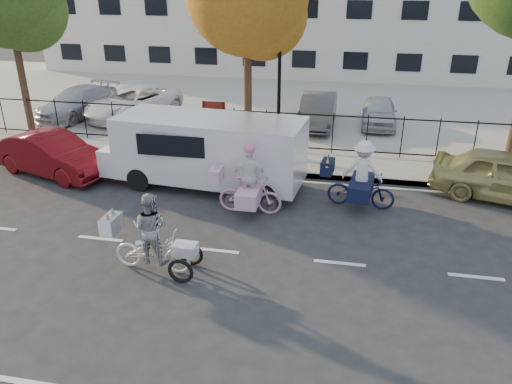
% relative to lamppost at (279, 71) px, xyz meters
% --- Properties ---
extents(ground, '(120.00, 120.00, 0.00)m').
position_rel_lamppost_xyz_m(ground, '(-0.50, -6.80, -3.11)').
color(ground, '#333334').
extents(road_markings, '(60.00, 9.52, 0.01)m').
position_rel_lamppost_xyz_m(road_markings, '(-0.50, -6.80, -3.11)').
color(road_markings, silver).
rests_on(road_markings, ground).
extents(curb, '(60.00, 0.10, 0.15)m').
position_rel_lamppost_xyz_m(curb, '(-0.50, -1.75, -3.04)').
color(curb, '#A8A399').
rests_on(curb, ground).
extents(sidewalk, '(60.00, 2.20, 0.15)m').
position_rel_lamppost_xyz_m(sidewalk, '(-0.50, -0.70, -3.04)').
color(sidewalk, '#A8A399').
rests_on(sidewalk, ground).
extents(parking_lot, '(60.00, 15.60, 0.15)m').
position_rel_lamppost_xyz_m(parking_lot, '(-0.50, 8.20, -3.04)').
color(parking_lot, '#A8A399').
rests_on(parking_lot, ground).
extents(iron_fence, '(58.00, 0.06, 1.50)m').
position_rel_lamppost_xyz_m(iron_fence, '(-0.50, 0.40, -2.21)').
color(iron_fence, black).
rests_on(iron_fence, sidewalk).
extents(building, '(34.00, 10.00, 6.00)m').
position_rel_lamppost_xyz_m(building, '(-0.50, 18.20, -0.11)').
color(building, silver).
rests_on(building, ground).
extents(lamppost, '(0.36, 0.36, 4.33)m').
position_rel_lamppost_xyz_m(lamppost, '(0.00, 0.00, 0.00)').
color(lamppost, black).
rests_on(lamppost, sidewalk).
extents(street_sign, '(0.85, 0.06, 1.80)m').
position_rel_lamppost_xyz_m(street_sign, '(-2.35, 0.00, -1.70)').
color(street_sign, black).
rests_on(street_sign, sidewalk).
extents(zebra_trike, '(2.19, 0.84, 1.88)m').
position_rel_lamppost_xyz_m(zebra_trike, '(-1.64, -7.85, -2.39)').
color(zebra_trike, white).
rests_on(zebra_trike, ground).
extents(unicorn_bike, '(2.01, 1.39, 2.05)m').
position_rel_lamppost_xyz_m(unicorn_bike, '(-0.11, -4.60, -2.35)').
color(unicorn_bike, '#DAA6BB').
rests_on(unicorn_bike, ground).
extents(bull_bike, '(2.16, 1.49, 1.98)m').
position_rel_lamppost_xyz_m(bull_bike, '(2.90, -3.60, -2.32)').
color(bull_bike, '#131038').
rests_on(bull_bike, ground).
extents(white_van, '(6.39, 2.65, 2.21)m').
position_rel_lamppost_xyz_m(white_van, '(-1.76, -3.00, -1.89)').
color(white_van, white).
rests_on(white_van, ground).
extents(red_sedan, '(4.45, 2.69, 1.38)m').
position_rel_lamppost_xyz_m(red_sedan, '(-7.05, -3.00, -2.42)').
color(red_sedan, '#620B10').
rests_on(red_sedan, ground).
extents(gold_sedan, '(4.63, 2.91, 1.47)m').
position_rel_lamppost_xyz_m(gold_sedan, '(7.16, -2.30, -2.38)').
color(gold_sedan, tan).
rests_on(gold_sedan, ground).
extents(pedestrian, '(0.70, 0.59, 1.64)m').
position_rel_lamppost_xyz_m(pedestrian, '(-5.20, -1.40, -2.14)').
color(pedestrian, black).
rests_on(pedestrian, sidewalk).
extents(lot_car_a, '(2.58, 4.66, 1.28)m').
position_rel_lamppost_xyz_m(lot_car_a, '(-9.59, 3.25, -2.32)').
color(lot_car_a, '#AEAFB6').
rests_on(lot_car_a, parking_lot).
extents(lot_car_b, '(3.75, 5.29, 1.34)m').
position_rel_lamppost_xyz_m(lot_car_b, '(-7.11, 3.62, -2.29)').
color(lot_car_b, white).
rests_on(lot_car_b, parking_lot).
extents(lot_car_c, '(1.45, 4.04, 1.33)m').
position_rel_lamppost_xyz_m(lot_car_c, '(1.10, 3.84, -2.30)').
color(lot_car_c, '#494C50').
rests_on(lot_car_c, parking_lot).
extents(lot_car_d, '(1.47, 3.51, 1.19)m').
position_rel_lamppost_xyz_m(lot_car_d, '(3.65, 4.36, -2.37)').
color(lot_car_d, '#B4B5BC').
rests_on(lot_car_d, parking_lot).
extents(tree_mid, '(4.14, 4.14, 7.60)m').
position_rel_lamppost_xyz_m(tree_mid, '(-1.06, 0.56, 2.21)').
color(tree_mid, '#442D1D').
rests_on(tree_mid, ground).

